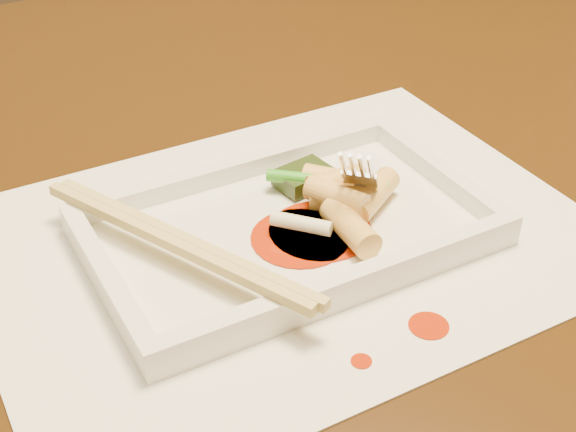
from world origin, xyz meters
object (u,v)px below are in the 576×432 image
table (292,259)px  plate_base (288,233)px  placemat (288,239)px  fork (367,94)px  chopstick_a (171,243)px

table → plate_base: (-0.05, -0.09, 0.11)m
plate_base → placemat: bearing=180.0°
placemat → table: bearing=59.4°
placemat → fork: size_ratio=2.86×
table → placemat: size_ratio=3.50×
placemat → plate_base: bearing=0.0°
table → fork: bearing=-78.5°
plate_base → table: bearing=59.4°
placemat → plate_base: plate_base is taller
fork → chopstick_a: bearing=-173.2°
plate_base → fork: 0.11m
plate_base → chopstick_a: chopstick_a is taller
chopstick_a → plate_base: bearing=0.0°
placemat → fork: bearing=14.4°
table → fork: fork is taller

